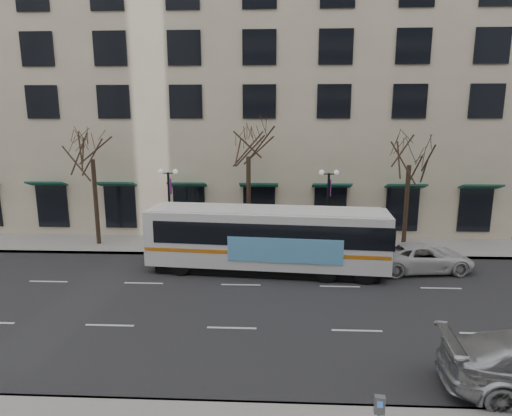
# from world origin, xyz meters

# --- Properties ---
(ground) EXTENTS (160.00, 160.00, 0.00)m
(ground) POSITION_xyz_m (0.00, 0.00, 0.00)
(ground) COLOR black
(ground) RESTS_ON ground
(sidewalk_far) EXTENTS (80.00, 4.00, 0.15)m
(sidewalk_far) POSITION_xyz_m (5.00, 9.00, 0.07)
(sidewalk_far) COLOR gray
(sidewalk_far) RESTS_ON ground
(building_hotel) EXTENTS (40.00, 20.00, 24.00)m
(building_hotel) POSITION_xyz_m (-2.00, 21.00, 12.00)
(building_hotel) COLOR #BCA890
(building_hotel) RESTS_ON ground
(tree_far_left) EXTENTS (3.60, 3.60, 8.34)m
(tree_far_left) POSITION_xyz_m (-10.00, 8.80, 6.70)
(tree_far_left) COLOR black
(tree_far_left) RESTS_ON ground
(tree_far_mid) EXTENTS (3.60, 3.60, 8.55)m
(tree_far_mid) POSITION_xyz_m (0.00, 8.80, 6.91)
(tree_far_mid) COLOR black
(tree_far_mid) RESTS_ON ground
(tree_far_right) EXTENTS (3.60, 3.60, 8.06)m
(tree_far_right) POSITION_xyz_m (10.00, 8.80, 6.42)
(tree_far_right) COLOR black
(tree_far_right) RESTS_ON ground
(lamp_post_left) EXTENTS (1.22, 0.45, 5.21)m
(lamp_post_left) POSITION_xyz_m (-4.99, 8.20, 2.94)
(lamp_post_left) COLOR black
(lamp_post_left) RESTS_ON ground
(lamp_post_right) EXTENTS (1.22, 0.45, 5.21)m
(lamp_post_right) POSITION_xyz_m (5.01, 8.20, 2.94)
(lamp_post_right) COLOR black
(lamp_post_right) RESTS_ON ground
(city_bus) EXTENTS (13.19, 3.94, 3.52)m
(city_bus) POSITION_xyz_m (1.35, 4.37, 1.93)
(city_bus) COLOR white
(city_bus) RESTS_ON ground
(white_pickup) EXTENTS (5.75, 3.16, 1.53)m
(white_pickup) POSITION_xyz_m (9.85, 4.88, 0.76)
(white_pickup) COLOR silver
(white_pickup) RESTS_ON ground
(pay_station) EXTENTS (0.28, 0.20, 1.23)m
(pay_station) POSITION_xyz_m (4.39, -8.39, 1.04)
(pay_station) COLOR slate
(pay_station) RESTS_ON sidewalk_near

